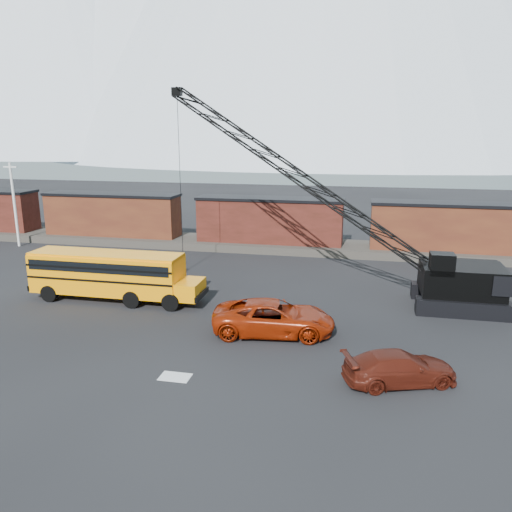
{
  "coord_description": "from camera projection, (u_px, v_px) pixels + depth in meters",
  "views": [
    {
      "loc": [
        8.39,
        -23.35,
        10.8
      ],
      "look_at": [
        1.85,
        7.18,
        3.0
      ],
      "focal_mm": 35.0,
      "sensor_mm": 36.0,
      "label": 1
    }
  ],
  "objects": [
    {
      "name": "school_bus",
      "position": [
        112.0,
        274.0,
        32.5
      ],
      "size": [
        11.65,
        2.65,
        3.19
      ],
      "color": "orange",
      "rests_on": "ground"
    },
    {
      "name": "utility_pole",
      "position": [
        14.0,
        204.0,
        47.42
      ],
      "size": [
        1.4,
        0.24,
        8.0
      ],
      "color": "silver",
      "rests_on": "ground"
    },
    {
      "name": "boxcar_mid",
      "position": [
        270.0,
        220.0,
        46.68
      ],
      "size": [
        13.7,
        3.1,
        4.17
      ],
      "color": "#541E17",
      "rests_on": "gravel_berm"
    },
    {
      "name": "boxcar_east_near",
      "position": [
        450.0,
        227.0,
        43.42
      ],
      "size": [
        13.7,
        3.1,
        4.17
      ],
      "color": "#441B13",
      "rests_on": "gravel_berm"
    },
    {
      "name": "snow_patch",
      "position": [
        175.0,
        377.0,
        22.58
      ],
      "size": [
        1.4,
        0.9,
        0.02
      ],
      "primitive_type": "cube",
      "color": "silver",
      "rests_on": "ground"
    },
    {
      "name": "ground",
      "position": [
        194.0,
        341.0,
        26.48
      ],
      "size": [
        160.0,
        160.0,
        0.0
      ],
      "primitive_type": "plane",
      "color": "black",
      "rests_on": "ground"
    },
    {
      "name": "boxcar_west_near",
      "position": [
        113.0,
        214.0,
        49.93
      ],
      "size": [
        13.7,
        3.1,
        4.17
      ],
      "color": "#441B13",
      "rests_on": "gravel_berm"
    },
    {
      "name": "crawler_crane",
      "position": [
        299.0,
        177.0,
        33.78
      ],
      "size": [
        23.11,
        6.84,
        14.13
      ],
      "color": "black",
      "rests_on": "ground"
    },
    {
      "name": "gravel_berm",
      "position": [
        270.0,
        245.0,
        47.26
      ],
      "size": [
        120.0,
        5.0,
        0.7
      ],
      "primitive_type": "cube",
      "color": "#433E37",
      "rests_on": "ground"
    },
    {
      "name": "red_pickup",
      "position": [
        274.0,
        317.0,
        27.27
      ],
      "size": [
        6.98,
        3.88,
        1.85
      ],
      "primitive_type": "imported",
      "rotation": [
        0.0,
        0.0,
        1.7
      ],
      "color": "maroon",
      "rests_on": "ground"
    },
    {
      "name": "maroon_suv",
      "position": [
        400.0,
        368.0,
        21.9
      ],
      "size": [
        5.4,
        3.65,
        1.45
      ],
      "primitive_type": "imported",
      "rotation": [
        0.0,
        0.0,
        1.93
      ],
      "color": "#4B170D",
      "rests_on": "ground"
    }
  ]
}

